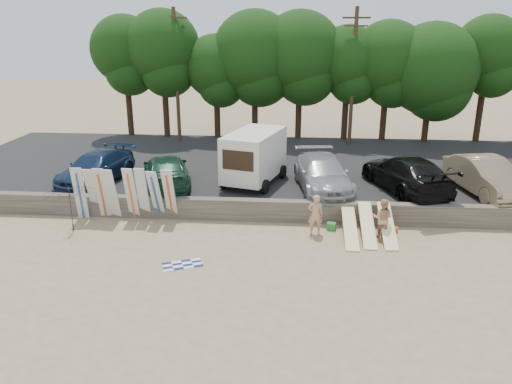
{
  "coord_description": "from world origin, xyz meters",
  "views": [
    {
      "loc": [
        -1.65,
        -18.45,
        8.71
      ],
      "look_at": [
        -3.43,
        3.0,
        1.38
      ],
      "focal_mm": 35.0,
      "sensor_mm": 36.0,
      "label": 1
    }
  ],
  "objects_px": {
    "box_trailer": "(254,155)",
    "car_4": "(486,176)",
    "car_3": "(406,173)",
    "beachgoer_a": "(315,215)",
    "car_1": "(166,171)",
    "cooler": "(331,226)",
    "car_0": "(96,168)",
    "car_2": "(323,174)",
    "beach_umbrella": "(72,209)",
    "beachgoer_b": "(383,218)"
  },
  "relations": [
    {
      "from": "box_trailer",
      "to": "car_4",
      "type": "relative_size",
      "value": 0.87
    },
    {
      "from": "car_3",
      "to": "beachgoer_a",
      "type": "height_order",
      "value": "car_3"
    },
    {
      "from": "box_trailer",
      "to": "car_1",
      "type": "relative_size",
      "value": 0.85
    },
    {
      "from": "cooler",
      "to": "car_3",
      "type": "bearing_deg",
      "value": 54.22
    },
    {
      "from": "car_1",
      "to": "beachgoer_a",
      "type": "bearing_deg",
      "value": 134.35
    },
    {
      "from": "car_4",
      "to": "cooler",
      "type": "bearing_deg",
      "value": -166.91
    },
    {
      "from": "beachgoer_a",
      "to": "cooler",
      "type": "bearing_deg",
      "value": -147.11
    },
    {
      "from": "box_trailer",
      "to": "car_0",
      "type": "relative_size",
      "value": 0.87
    },
    {
      "from": "car_2",
      "to": "car_3",
      "type": "relative_size",
      "value": 0.95
    },
    {
      "from": "car_4",
      "to": "beach_umbrella",
      "type": "distance_m",
      "value": 19.47
    },
    {
      "from": "box_trailer",
      "to": "beach_umbrella",
      "type": "height_order",
      "value": "box_trailer"
    },
    {
      "from": "car_0",
      "to": "car_1",
      "type": "distance_m",
      "value": 3.84
    },
    {
      "from": "box_trailer",
      "to": "cooler",
      "type": "relative_size",
      "value": 12.34
    },
    {
      "from": "car_2",
      "to": "beachgoer_a",
      "type": "relative_size",
      "value": 3.2
    },
    {
      "from": "car_3",
      "to": "car_2",
      "type": "bearing_deg",
      "value": -14.18
    },
    {
      "from": "car_3",
      "to": "car_4",
      "type": "distance_m",
      "value": 3.79
    },
    {
      "from": "car_3",
      "to": "cooler",
      "type": "xyz_separation_m",
      "value": [
        -3.84,
        -3.74,
        -1.42
      ]
    },
    {
      "from": "beachgoer_a",
      "to": "car_3",
      "type": "bearing_deg",
      "value": -140.38
    },
    {
      "from": "car_0",
      "to": "car_1",
      "type": "relative_size",
      "value": 0.98
    },
    {
      "from": "box_trailer",
      "to": "beach_umbrella",
      "type": "xyz_separation_m",
      "value": [
        -7.47,
        -5.41,
        -1.18
      ]
    },
    {
      "from": "car_1",
      "to": "car_3",
      "type": "bearing_deg",
      "value": 163.77
    },
    {
      "from": "beachgoer_b",
      "to": "beach_umbrella",
      "type": "height_order",
      "value": "beach_umbrella"
    },
    {
      "from": "beachgoer_a",
      "to": "beachgoer_b",
      "type": "distance_m",
      "value": 2.83
    },
    {
      "from": "car_0",
      "to": "car_2",
      "type": "height_order",
      "value": "car_2"
    },
    {
      "from": "car_3",
      "to": "beachgoer_b",
      "type": "distance_m",
      "value": 4.78
    },
    {
      "from": "car_1",
      "to": "beachgoer_a",
      "type": "distance_m",
      "value": 8.55
    },
    {
      "from": "car_1",
      "to": "box_trailer",
      "type": "bearing_deg",
      "value": 173.11
    },
    {
      "from": "car_4",
      "to": "beachgoer_a",
      "type": "height_order",
      "value": "car_4"
    },
    {
      "from": "car_4",
      "to": "beachgoer_a",
      "type": "distance_m",
      "value": 9.35
    },
    {
      "from": "car_0",
      "to": "car_2",
      "type": "distance_m",
      "value": 11.82
    },
    {
      "from": "car_0",
      "to": "car_3",
      "type": "xyz_separation_m",
      "value": [
        15.94,
        -0.02,
        0.1
      ]
    },
    {
      "from": "box_trailer",
      "to": "car_3",
      "type": "xyz_separation_m",
      "value": [
        7.64,
        -0.57,
        -0.64
      ]
    },
    {
      "from": "car_3",
      "to": "cooler",
      "type": "distance_m",
      "value": 5.55
    },
    {
      "from": "car_3",
      "to": "cooler",
      "type": "height_order",
      "value": "car_3"
    },
    {
      "from": "box_trailer",
      "to": "car_4",
      "type": "distance_m",
      "value": 11.47
    },
    {
      "from": "beachgoer_a",
      "to": "car_2",
      "type": "bearing_deg",
      "value": -100.07
    },
    {
      "from": "car_2",
      "to": "beach_umbrella",
      "type": "bearing_deg",
      "value": -166.09
    },
    {
      "from": "beachgoer_a",
      "to": "beachgoer_b",
      "type": "relative_size",
      "value": 1.04
    },
    {
      "from": "car_1",
      "to": "car_3",
      "type": "distance_m",
      "value": 12.11
    },
    {
      "from": "car_2",
      "to": "car_3",
      "type": "height_order",
      "value": "car_3"
    },
    {
      "from": "beachgoer_a",
      "to": "beach_umbrella",
      "type": "xyz_separation_m",
      "value": [
        -10.53,
        -0.54,
        0.14
      ]
    },
    {
      "from": "beach_umbrella",
      "to": "car_1",
      "type": "bearing_deg",
      "value": 56.72
    },
    {
      "from": "box_trailer",
      "to": "car_1",
      "type": "bearing_deg",
      "value": -153.02
    },
    {
      "from": "car_1",
      "to": "beachgoer_b",
      "type": "xyz_separation_m",
      "value": [
        10.35,
        -4.12,
        -0.63
      ]
    },
    {
      "from": "car_0",
      "to": "cooler",
      "type": "bearing_deg",
      "value": -5.6
    },
    {
      "from": "car_1",
      "to": "cooler",
      "type": "relative_size",
      "value": 14.43
    },
    {
      "from": "beachgoer_b",
      "to": "car_0",
      "type": "bearing_deg",
      "value": 3.7
    },
    {
      "from": "car_0",
      "to": "beachgoer_b",
      "type": "xyz_separation_m",
      "value": [
        14.18,
        -4.41,
        -0.62
      ]
    },
    {
      "from": "car_1",
      "to": "car_4",
      "type": "xyz_separation_m",
      "value": [
        15.9,
        0.07,
        0.09
      ]
    },
    {
      "from": "car_0",
      "to": "beachgoer_a",
      "type": "xyz_separation_m",
      "value": [
        11.35,
        -4.32,
        -0.58
      ]
    }
  ]
}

